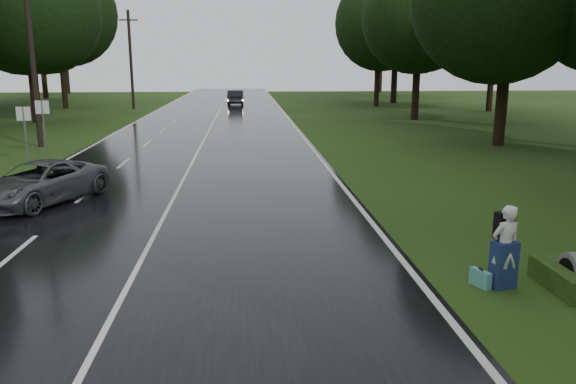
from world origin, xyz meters
The scene contains 16 objects.
ground centered at (0.00, 0.00, 0.00)m, with size 160.00×160.00×0.00m, color #264314.
road centered at (0.00, 20.00, 0.02)m, with size 12.00×140.00×0.04m, color black.
lane_center centered at (0.00, 20.00, 0.04)m, with size 0.12×140.00×0.01m, color silver.
grey_car centered at (-4.10, 6.86, 0.69)m, with size 2.14×4.65×1.29m, color #46494B.
far_car centered at (1.42, 49.83, 0.80)m, with size 1.62×4.64×1.53m, color black.
hitchhiker centered at (7.38, -0.78, 0.78)m, with size 0.69×0.65×1.67m.
suitcase centered at (6.95, -0.73, 0.17)m, with size 0.14×0.48×0.34m, color teal.
utility_pole_mid centered at (-8.50, 19.71, 0.00)m, with size 1.80×0.28×10.90m, color black, non-canonical shape.
utility_pole_far centered at (-8.50, 45.58, 0.00)m, with size 1.80×0.28×9.29m, color black, non-canonical shape.
road_sign_a centered at (-7.20, 14.35, 0.00)m, with size 0.60×0.10×2.51m, color white, non-canonical shape.
road_sign_b centered at (-7.20, 16.70, 0.00)m, with size 0.63×0.10×2.62m, color white, non-canonical shape.
tree_left_e centered at (-13.26, 32.90, 0.00)m, with size 8.79×8.79×13.73m, color black, non-canonical shape.
tree_left_f centered at (-15.25, 46.44, 0.00)m, with size 10.04×10.04×15.69m, color black, non-canonical shape.
tree_right_d centered at (15.99, 18.31, 0.00)m, with size 8.36×8.36×13.06m, color black, non-canonical shape.
tree_right_e centered at (15.76, 32.81, 0.00)m, with size 8.66×8.66×13.53m, color black, non-canonical shape.
tree_right_f centered at (16.00, 47.03, 0.00)m, with size 9.05×9.05×14.14m, color black, non-canonical shape.
Camera 1 is at (2.36, -10.83, 4.31)m, focal length 34.97 mm.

